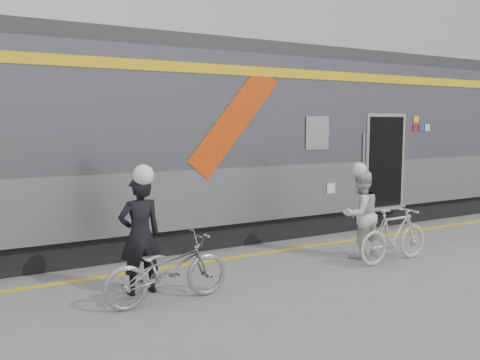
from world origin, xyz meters
TOP-DOWN VIEW (x-y plane):
  - ground at (0.00, 0.00)m, footprint 90.00×90.00m
  - train at (1.92, 4.19)m, footprint 24.00×3.17m
  - safety_strip at (0.00, 2.15)m, footprint 24.00×0.12m
  - man at (-2.30, 1.11)m, footprint 0.64×0.43m
  - bicycle_left at (-2.10, 0.56)m, footprint 1.82×0.68m
  - woman at (1.85, 1.05)m, footprint 0.80×0.63m
  - bicycle_right at (2.15, 0.50)m, footprint 1.63×0.51m
  - helmet_man at (-2.30, 1.11)m, footprint 0.30×0.30m
  - helmet_woman at (1.85, 1.05)m, footprint 0.26×0.26m

SIDE VIEW (x-z plane):
  - ground at x=0.00m, z-range 0.00..0.00m
  - safety_strip at x=0.00m, z-range 0.00..0.01m
  - bicycle_left at x=-2.10m, z-range 0.00..0.94m
  - bicycle_right at x=2.15m, z-range 0.00..0.97m
  - woman at x=1.85m, z-range 0.00..1.60m
  - man at x=-2.30m, z-range 0.00..1.72m
  - helmet_woman at x=1.85m, z-range 1.60..1.86m
  - helmet_man at x=-2.30m, z-range 1.72..2.01m
  - train at x=1.92m, z-range 0.00..4.10m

